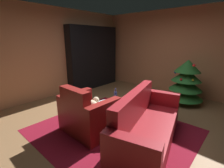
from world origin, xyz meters
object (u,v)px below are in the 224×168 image
Objects in this scene: couch_red at (147,127)px; decorated_tree at (186,82)px; armchair_red at (87,115)px; bottle_on_table at (115,97)px; coffee_table at (112,108)px; bookshelf_unit at (96,59)px; book_stack_on_table at (113,104)px.

decorated_tree is (-0.14, 2.33, 0.31)m from couch_red.
armchair_red is 3.33× the size of bottle_on_table.
coffee_table is 0.65× the size of decorated_tree.
bottle_on_table is at bearing 71.56° from armchair_red.
bookshelf_unit is 2.16× the size of armchair_red.
bookshelf_unit is 7.20× the size of bottle_on_table.
bottle_on_table is 0.25× the size of decorated_tree.
bottle_on_table reaches higher than book_stack_on_table.
armchair_red is 0.69m from bottle_on_table.
armchair_red is at bearing -158.96° from couch_red.
decorated_tree is at bearing 74.76° from coffee_table.
armchair_red is 4.33× the size of book_stack_on_table.
decorated_tree is (0.93, 2.74, 0.29)m from armchair_red.
bookshelf_unit is 3.83m from couch_red.
bookshelf_unit is 2.96m from bottle_on_table.
bottle_on_table is at bearing 117.16° from book_stack_on_table.
bottle_on_table is 2.26m from decorated_tree.
armchair_red is 1.14m from couch_red.
bookshelf_unit reaches higher than bottle_on_table.
decorated_tree is (0.64, 2.35, 0.18)m from coffee_table.
decorated_tree is at bearing 93.39° from couch_red.
book_stack_on_table is (0.31, 0.39, 0.20)m from armchair_red.
bottle_on_table reaches higher than coffee_table.
bottle_on_table is at bearing 113.71° from coffee_table.
book_stack_on_table is at bearing -17.88° from coffee_table.
armchair_red reaches higher than book_stack_on_table.
bookshelf_unit is at bearing 149.85° from couch_red.
decorated_tree reaches higher than bottle_on_table.
bookshelf_unit reaches higher than couch_red.
couch_red is 1.74× the size of decorated_tree.
coffee_table is (2.47, -1.90, -0.61)m from bookshelf_unit.
armchair_red reaches higher than coffee_table.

